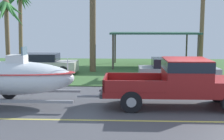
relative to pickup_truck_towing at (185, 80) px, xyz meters
The scene contains 8 objects.
ground 8.37m from the pickup_truck_towing, 85.95° to the left, with size 36.00×22.00×0.11m.
pickup_truck_towing is the anchor object (origin of this frame).
boat_on_trailer 6.84m from the pickup_truck_towing, behind, with size 6.32×2.23×2.34m.
parked_sedan_near 11.29m from the pickup_truck_towing, 134.61° to the left, with size 4.65×1.81×1.38m.
parked_sedan_far 5.35m from the pickup_truck_towing, 83.62° to the left, with size 4.37×1.86×1.38m.
carport_awning 12.36m from the pickup_truck_towing, 90.78° to the left, with size 6.61×4.66×2.72m.
palm_tree_mid 13.24m from the pickup_truck_towing, 141.64° to the left, with size 2.69×3.69×4.92m.
palm_tree_far_left 17.00m from the pickup_truck_towing, 131.14° to the left, with size 2.73×2.95×6.16m.
Camera 1 is at (-2.87, -11.50, 3.07)m, focal length 48.29 mm.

